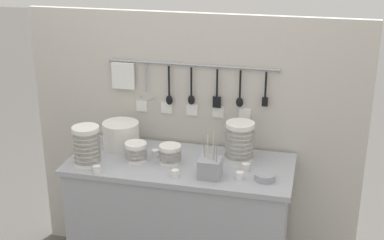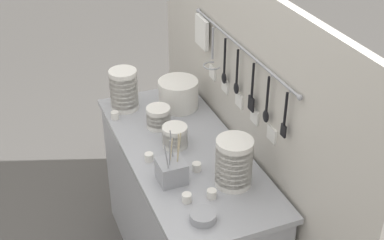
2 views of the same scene
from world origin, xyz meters
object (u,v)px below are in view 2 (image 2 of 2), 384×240
at_px(bowl_stack_short_front, 124,90).
at_px(steel_mixing_bowl, 203,216).
at_px(cutlery_caddy, 172,171).
at_px(plate_stack, 178,94).
at_px(bowl_stack_nested_right, 158,117).
at_px(cup_back_left, 167,89).
at_px(bowl_stack_wide_centre, 234,162).
at_px(cup_front_right, 187,198).
at_px(cup_beside_plates, 212,194).
at_px(cup_edge_far, 149,157).
at_px(cup_edge_near, 181,128).
at_px(bowl_stack_tall_left, 175,136).
at_px(cup_front_left, 115,115).
at_px(cup_centre, 197,167).

bearing_deg(bowl_stack_short_front, steel_mixing_bowl, 2.73).
bearing_deg(cutlery_caddy, plate_stack, 156.73).
relative_size(bowl_stack_nested_right, cup_back_left, 2.96).
xyz_separation_m(bowl_stack_wide_centre, plate_stack, (-0.74, 0.01, -0.04)).
relative_size(bowl_stack_short_front, cup_front_right, 5.42).
height_order(bowl_stack_wide_centre, plate_stack, bowl_stack_wide_centre).
distance_m(bowl_stack_nested_right, cutlery_caddy, 0.47).
height_order(cup_beside_plates, cup_back_left, same).
height_order(cup_edge_far, cup_edge_near, same).
xyz_separation_m(bowl_stack_tall_left, bowl_stack_wide_centre, (0.38, 0.14, 0.06)).
height_order(bowl_stack_nested_right, cup_front_left, bowl_stack_nested_right).
bearing_deg(cup_front_right, plate_stack, 161.86).
distance_m(bowl_stack_short_front, cup_beside_plates, 0.91).
height_order(cup_centre, cup_edge_far, same).
height_order(bowl_stack_nested_right, cup_front_right, bowl_stack_nested_right).
distance_m(cup_edge_far, cup_edge_near, 0.30).
height_order(bowl_stack_short_front, steel_mixing_bowl, bowl_stack_short_front).
relative_size(cup_front_right, cup_edge_far, 1.00).
height_order(plate_stack, cup_back_left, plate_stack).
height_order(bowl_stack_short_front, cup_edge_near, bowl_stack_short_front).
distance_m(plate_stack, cup_edge_far, 0.54).
relative_size(bowl_stack_tall_left, cup_edge_near, 2.95).
relative_size(bowl_stack_tall_left, cup_back_left, 2.95).
relative_size(cup_back_left, cup_front_left, 1.00).
relative_size(bowl_stack_wide_centre, cup_centre, 5.45).
relative_size(cup_beside_plates, cup_edge_near, 1.00).
height_order(cutlery_caddy, cup_edge_far, cutlery_caddy).
bearing_deg(cup_back_left, cup_centre, -9.45).
relative_size(plate_stack, cup_back_left, 5.18).
relative_size(cup_centre, cup_front_left, 1.00).
xyz_separation_m(bowl_stack_short_front, cutlery_caddy, (0.72, 0.02, -0.06)).
bearing_deg(bowl_stack_nested_right, bowl_stack_short_front, -156.09).
bearing_deg(bowl_stack_nested_right, cup_centre, 5.25).
bearing_deg(cutlery_caddy, steel_mixing_bowl, 5.66).
relative_size(cup_centre, cup_edge_far, 1.00).
distance_m(cup_front_right, cup_edge_near, 0.57).
relative_size(bowl_stack_nested_right, plate_stack, 0.57).
bearing_deg(bowl_stack_short_front, cup_beside_plates, 8.85).
bearing_deg(plate_stack, bowl_stack_short_front, -109.25).
height_order(bowl_stack_tall_left, cup_centre, bowl_stack_tall_left).
bearing_deg(bowl_stack_short_front, cup_centre, 12.51).
bearing_deg(bowl_stack_short_front, cup_back_left, 106.36).
distance_m(bowl_stack_tall_left, cup_edge_far, 0.18).
bearing_deg(cutlery_caddy, bowl_stack_short_front, -178.50).
relative_size(steel_mixing_bowl, cup_centre, 2.62).
distance_m(cup_beside_plates, cup_edge_far, 0.40).
bearing_deg(cup_back_left, bowl_stack_wide_centre, -0.67).
relative_size(cup_beside_plates, cup_edge_far, 1.00).
bearing_deg(cup_front_right, cup_back_left, 165.27).
relative_size(plate_stack, cup_front_left, 5.18).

